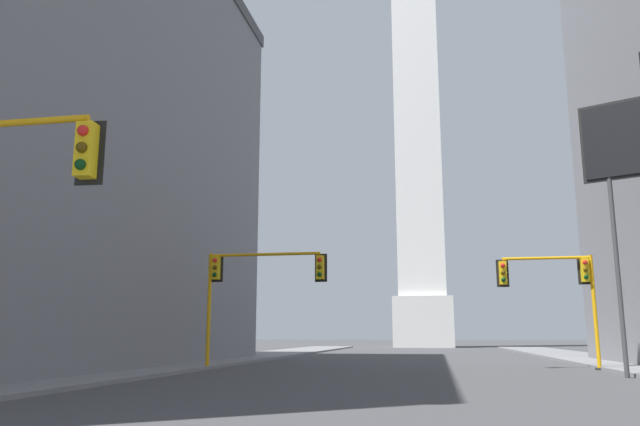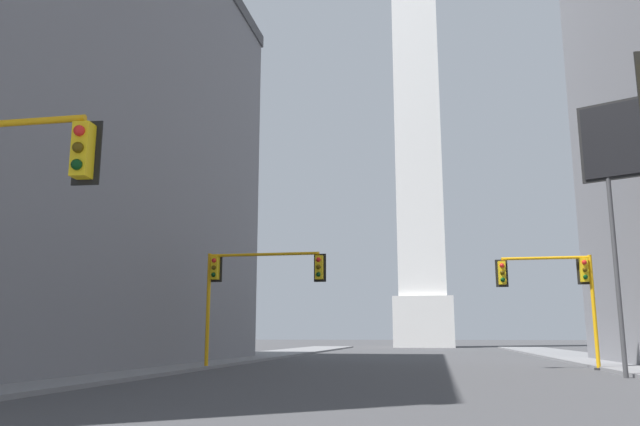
# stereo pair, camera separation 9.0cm
# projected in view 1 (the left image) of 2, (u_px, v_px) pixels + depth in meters

# --- Properties ---
(sidewalk_left) EXTENTS (5.00, 97.63, 0.15)m
(sidewalk_left) POSITION_uv_depth(u_px,v_px,m) (179.00, 365.00, 31.42)
(sidewalk_left) COLOR slate
(sidewalk_left) RESTS_ON ground_plane
(obelisk) EXTENTS (7.52, 7.52, 74.99)m
(obelisk) POSITION_uv_depth(u_px,v_px,m) (416.00, 83.00, 86.58)
(obelisk) COLOR silver
(obelisk) RESTS_ON ground_plane
(traffic_light_mid_right) EXTENTS (4.49, 0.50, 5.25)m
(traffic_light_mid_right) POSITION_uv_depth(u_px,v_px,m) (559.00, 283.00, 29.27)
(traffic_light_mid_right) COLOR orange
(traffic_light_mid_right) RESTS_ON ground_plane
(traffic_light_mid_left) EXTENTS (5.87, 0.50, 5.43)m
(traffic_light_mid_left) POSITION_uv_depth(u_px,v_px,m) (250.00, 279.00, 29.52)
(traffic_light_mid_left) COLOR orange
(traffic_light_mid_left) RESTS_ON ground_plane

